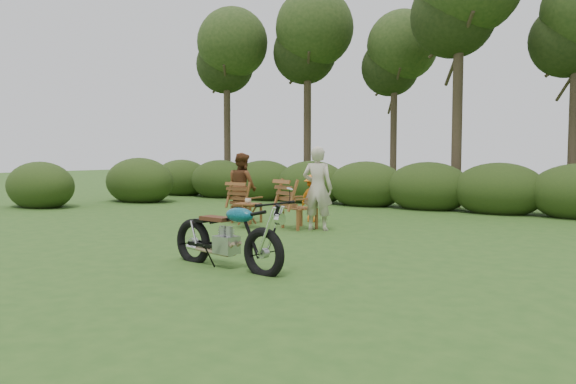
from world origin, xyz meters
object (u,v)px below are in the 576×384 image
Objects in this scene: cup at (248,201)px; child at (313,222)px; side_table at (247,216)px; adult_a at (317,230)px; lawn_chair_right at (299,228)px; lawn_chair_left at (247,223)px; motorcycle at (227,267)px; adult_b at (242,220)px.

cup reaches higher than child.
side_table is 0.30× the size of adult_a.
child is at bearing -49.56° from lawn_chair_right.
side_table is at bearing 126.72° from lawn_chair_left.
lawn_chair_right is 1.28m from cup.
motorcycle is 5.66m from adult_b.
cup is at bearing 82.15° from child.
adult_b is (-2.43, 0.47, 0.00)m from adult_a.
adult_b is (-1.96, 0.46, 0.00)m from lawn_chair_right.
lawn_chair_left is (-1.59, 0.15, 0.00)m from lawn_chair_right.
cup is 1.50m from adult_b.
lawn_chair_right is 0.65× the size of adult_b.
lawn_chair_left is 0.54× the size of adult_a.
adult_a is at bearing 19.33° from cup.
lawn_chair_left is at bearing 52.63° from child.
child is at bearing -69.13° from adult_a.
lawn_chair_right reaches higher than lawn_chair_left.
side_table is 0.48× the size of child.
motorcycle is 2.12× the size of lawn_chair_left.
motorcycle is at bearing 122.70° from lawn_chair_left.
motorcycle is 1.91× the size of lawn_chair_right.
adult_b is at bearing -25.91° from adult_a.
motorcycle is 1.81× the size of child.
side_table is at bearing 5.15° from adult_a.
lawn_chair_left is 0.49m from adult_b.
adult_b is at bearing 134.17° from cup.
cup is at bearing 64.66° from side_table.
cup is (0.58, -0.68, 0.60)m from lawn_chair_left.
lawn_chair_left is 0.59× the size of adult_b.
adult_a reaches higher than lawn_chair_left.
adult_a reaches higher than lawn_chair_right.
adult_a reaches higher than child.
lawn_chair_right is 2.02m from adult_b.
cup reaches higher than motorcycle.
motorcycle is 5.19m from lawn_chair_left.
child is at bearing -141.72° from lawn_chair_left.
side_table is 0.33m from cup.
adult_a is at bearing 137.53° from child.
side_table is at bearing 130.65° from motorcycle.
adult_a is at bearing -170.69° from adult_b.
cup is at bearing 154.51° from adult_b.
motorcycle is at bearing 88.13° from adult_a.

